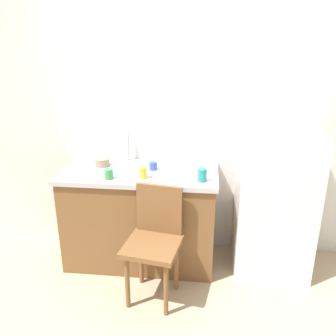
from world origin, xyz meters
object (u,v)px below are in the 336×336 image
Objects in this scene: cup_yellow at (143,173)px; chair at (155,238)px; cup_green at (109,174)px; refrigerator at (274,202)px; cup_teal at (202,175)px; terracotta_bowl at (102,162)px; cup_blue at (153,166)px.

chair is at bearing -65.76° from cup_yellow.
cup_yellow is at bearing 8.16° from cup_green.
refrigerator reaches higher than cup_teal.
cup_teal reaches higher than cup_green.
cup_green is at bearing -177.54° from cup_teal.
refrigerator reaches higher than cup_yellow.
cup_yellow is 0.47m from cup_teal.
terracotta_bowl is (-0.53, 0.54, 0.40)m from chair.
chair is 0.86m from terracotta_bowl.
cup_teal is at bearing 2.46° from cup_green.
refrigerator reaches higher than chair.
cup_green reaches higher than cup_blue.
cup_teal is at bearing -16.18° from terracotta_bowl.
cup_teal is at bearing -0.83° from cup_yellow.
chair is 9.16× the size of cup_yellow.
cup_yellow reaches higher than cup_green.
cup_teal is (0.87, -0.25, 0.02)m from terracotta_bowl.
cup_teal is at bearing -26.41° from cup_blue.
terracotta_bowl is at bearing 177.79° from refrigerator.
cup_blue is at bearing 75.63° from cup_yellow.
chair is at bearing -32.25° from cup_green.
cup_green is at bearing -171.84° from cup_yellow.
chair is 0.63m from cup_green.
refrigerator reaches higher than cup_blue.
terracotta_bowl is 1.20× the size of cup_teal.
refrigerator reaches higher than terracotta_bowl.
cup_blue is 0.86× the size of cup_green.
cup_yellow is 0.27m from cup_green.
chair is 0.53m from cup_yellow.
cup_green is at bearing -143.17° from cup_blue.
refrigerator is 1.51m from terracotta_bowl.
terracotta_bowl reaches higher than chair.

